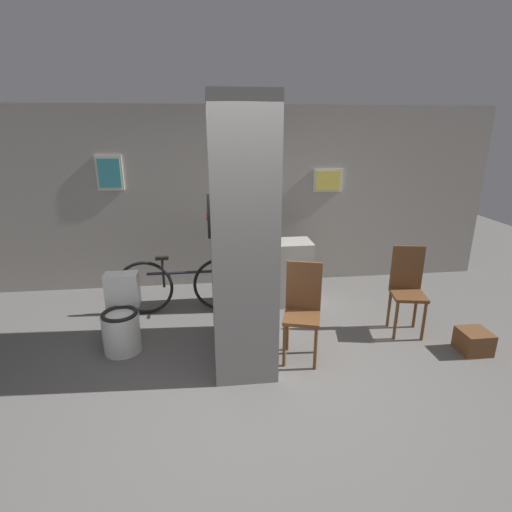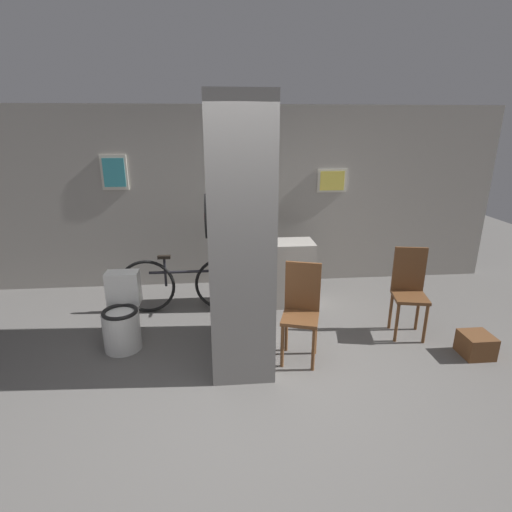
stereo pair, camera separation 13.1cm
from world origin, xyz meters
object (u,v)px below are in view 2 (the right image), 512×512
Objects in this scene: bottle_tall at (249,234)px; bicycle at (185,284)px; chair_near_pillar at (301,308)px; chair_by_doorway at (409,288)px; toilet at (122,318)px.

bicycle is at bearing -167.64° from bottle_tall.
bottle_tall is at bearing 123.81° from chair_near_pillar.
chair_by_doorway is 2.73m from bicycle.
chair_by_doorway is at bearing -17.51° from bicycle.
chair_near_pillar is 3.54× the size of bottle_tall.
chair_near_pillar is 0.61× the size of bicycle.
chair_near_pillar is 1.77m from bicycle.
toilet is 3.23m from chair_by_doorway.
bicycle is at bearing 52.92° from toilet.
bicycle is (0.62, 0.82, 0.04)m from toilet.
bottle_tall reaches higher than chair_near_pillar.
toilet is 2.77× the size of bottle_tall.
chair_by_doorway is at bearing 33.47° from chair_near_pillar.
chair_near_pillar reaches higher than bicycle.
chair_by_doorway is 0.61× the size of bicycle.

